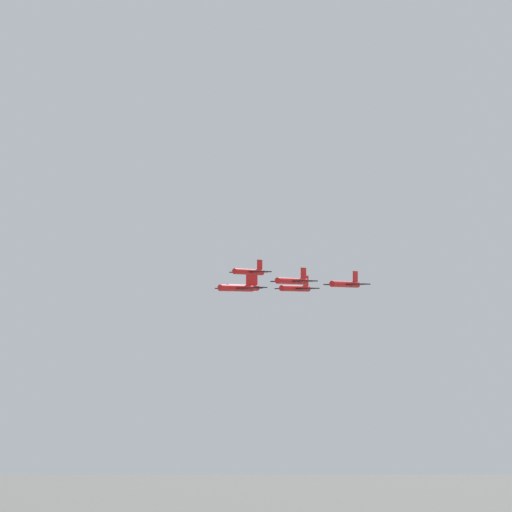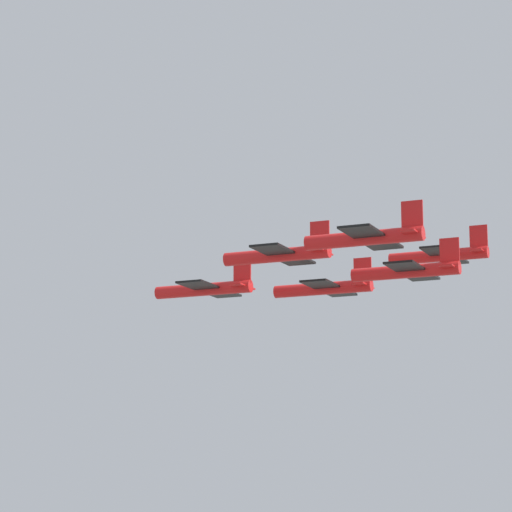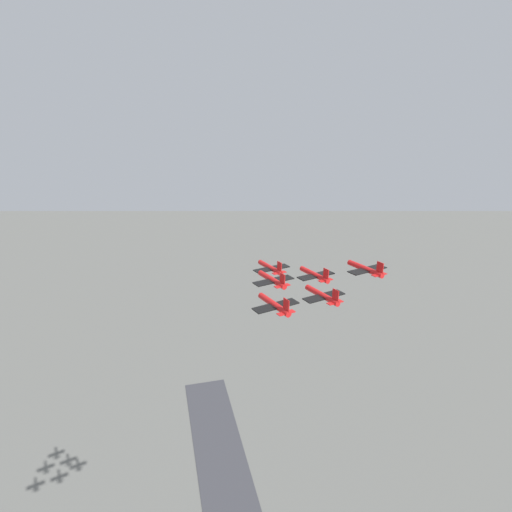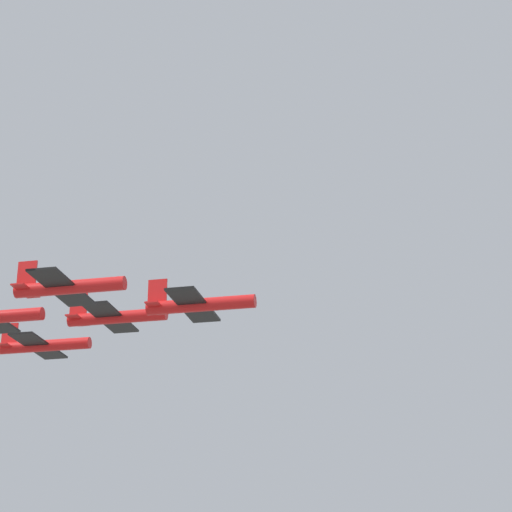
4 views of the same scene
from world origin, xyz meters
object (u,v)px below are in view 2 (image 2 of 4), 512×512
Objects in this scene: jet_0 at (207,289)px; jet_1 at (281,255)px; jet_2 at (327,288)px; jet_3 at (368,237)px; jet_4 at (410,271)px; jet_5 at (442,255)px.

jet_1 is at bearing -120.47° from jet_0.
jet_2 reaches higher than jet_0.
jet_4 is at bearing -0.00° from jet_3.
jet_2 is (12.50, 2.19, -1.19)m from jet_1.
jet_2 is 1.00× the size of jet_4.
jet_3 reaches higher than jet_4.
jet_1 reaches higher than jet_4.
jet_1 is 12.74m from jet_2.
jet_1 is at bearing 59.53° from jet_3.
jet_1 is 12.52m from jet_3.
jet_3 is at bearing -150.46° from jet_2.
jet_2 is at bearing 59.53° from jet_4.
jet_2 is at bearing -59.53° from jet_0.
jet_0 is at bearing 59.53° from jet_3.
jet_3 is 12.71m from jet_4.
jet_5 reaches higher than jet_1.
jet_4 is (12.50, 2.19, -0.74)m from jet_3.
jet_1 is 12.58m from jet_4.
jet_0 is 25.04m from jet_3.
jet_0 is 1.00× the size of jet_4.
jet_1 reaches higher than jet_2.
jet_1 is 1.00× the size of jet_5.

